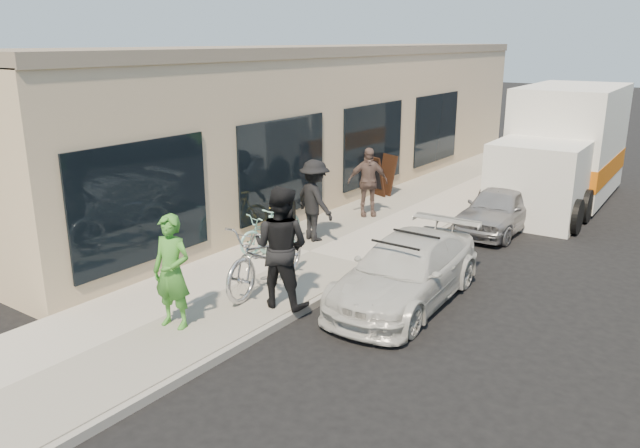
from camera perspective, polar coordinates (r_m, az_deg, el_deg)
The scene contains 17 objects.
ground at distance 9.76m, azimuth -2.00°, elevation -10.24°, with size 120.00×120.00×0.00m, color black.
sidewalk at distance 13.05m, azimuth -0.95°, elevation -2.80°, with size 3.00×34.00×0.15m, color #ABA59A.
curb at distance 12.25m, azimuth 4.90°, elevation -4.23°, with size 0.12×34.00×0.13m, color gray.
storefront at distance 18.40m, azimuth 0.17°, elevation 9.44°, with size 3.60×20.00×4.22m.
bike_rack at distance 13.32m, azimuth -3.43°, elevation 0.47°, with size 0.23×0.65×0.94m.
sandwich_board at distance 17.71m, azimuth 5.49°, elevation 4.49°, with size 0.89×0.89×1.12m.
sedan_white at distance 10.86m, azimuth 7.86°, elevation -4.30°, with size 1.79×3.97×1.17m.
sedan_silver at distance 15.38m, azimuth 16.09°, elevation 1.37°, with size 1.29×3.20×1.09m, color gray.
moving_truck at distance 18.67m, azimuth 21.32°, elevation 6.18°, with size 2.68×6.53×3.16m.
tandem_bike at distance 10.98m, azimuth -4.85°, elevation -2.84°, with size 0.82×2.34×1.23m, color silver.
woman_rider at distance 9.67m, azimuth -13.38°, elevation -4.27°, with size 0.65×0.42×1.77m, color #408E2F.
man_standing at distance 10.15m, azimuth -3.60°, elevation -2.09°, with size 0.98×0.77×2.02m, color black.
cruiser_bike_a at distance 13.17m, azimuth -3.67°, elevation -0.19°, with size 0.44×1.55×0.93m, color #87CAC0.
cruiser_bike_b at distance 13.00m, azimuth -4.50°, elevation -0.70°, with size 0.54×1.55×0.81m, color #87CAC0.
cruiser_bike_c at distance 13.40m, azimuth -3.36°, elevation 0.13°, with size 0.44×1.56×0.94m, color gold.
bystander_a at distance 13.53m, azimuth -0.49°, elevation 2.17°, with size 1.15×0.66×1.78m, color black.
bystander_b at distance 15.51m, azimuth 4.38°, elevation 3.86°, with size 1.00×0.42×1.71m, color brown.
Camera 1 is at (5.34, -6.89, 4.40)m, focal length 35.00 mm.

